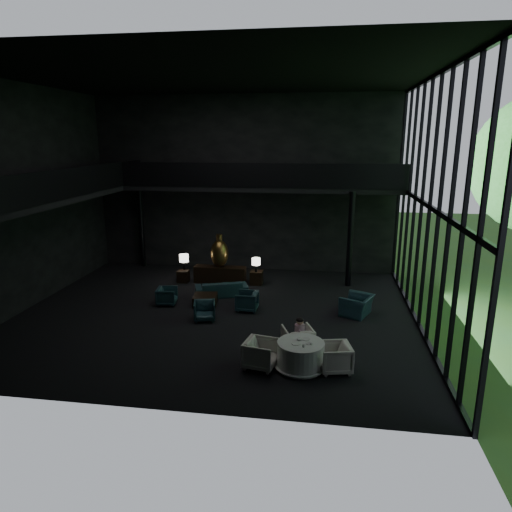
# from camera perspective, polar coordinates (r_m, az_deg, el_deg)

# --- Properties ---
(floor) EXTENTS (14.00, 12.00, 0.02)m
(floor) POSITION_cam_1_polar(r_m,az_deg,el_deg) (16.47, -4.98, -7.22)
(floor) COLOR black
(floor) RESTS_ON ground
(ceiling) EXTENTS (14.00, 12.00, 0.02)m
(ceiling) POSITION_cam_1_polar(r_m,az_deg,el_deg) (15.43, -5.67, 21.58)
(ceiling) COLOR black
(ceiling) RESTS_ON ground
(wall_back) EXTENTS (14.00, 0.04, 8.00)m
(wall_back) POSITION_cam_1_polar(r_m,az_deg,el_deg) (21.29, -1.48, 8.89)
(wall_back) COLOR black
(wall_back) RESTS_ON ground
(wall_front) EXTENTS (14.00, 0.04, 8.00)m
(wall_front) POSITION_cam_1_polar(r_m,az_deg,el_deg) (9.81, -13.53, 1.84)
(wall_front) COLOR black
(wall_front) RESTS_ON ground
(wall_left) EXTENTS (0.04, 12.00, 8.00)m
(wall_left) POSITION_cam_1_polar(r_m,az_deg,el_deg) (18.40, -27.15, 6.42)
(wall_left) COLOR black
(wall_left) RESTS_ON ground
(curtain_wall) EXTENTS (0.20, 12.00, 8.00)m
(curtain_wall) POSITION_cam_1_polar(r_m,az_deg,el_deg) (15.38, 20.90, 5.78)
(curtain_wall) COLOR black
(curtain_wall) RESTS_ON ground
(mezzanine_left) EXTENTS (2.00, 12.00, 0.25)m
(mezzanine_left) POSITION_cam_1_polar(r_m,az_deg,el_deg) (17.84, -24.52, 6.51)
(mezzanine_left) COLOR black
(mezzanine_left) RESTS_ON wall_left
(mezzanine_back) EXTENTS (12.00, 2.00, 0.25)m
(mezzanine_back) POSITION_cam_1_polar(r_m,az_deg,el_deg) (20.15, 0.87, 8.58)
(mezzanine_back) COLOR black
(mezzanine_back) RESTS_ON wall_back
(railing_left) EXTENTS (0.06, 12.00, 1.00)m
(railing_left) POSITION_cam_1_polar(r_m,az_deg,el_deg) (17.26, -21.90, 8.55)
(railing_left) COLOR black
(railing_left) RESTS_ON mezzanine_left
(railing_back) EXTENTS (12.00, 0.06, 1.00)m
(railing_back) POSITION_cam_1_polar(r_m,az_deg,el_deg) (19.11, 0.47, 10.06)
(railing_back) COLOR black
(railing_back) RESTS_ON mezzanine_back
(column_nw) EXTENTS (0.24, 0.24, 4.00)m
(column_nw) POSITION_cam_1_polar(r_m,az_deg,el_deg) (22.68, -14.15, 3.70)
(column_nw) COLOR black
(column_nw) RESTS_ON floor
(column_ne) EXTENTS (0.24, 0.24, 4.00)m
(column_ne) POSITION_cam_1_polar(r_m,az_deg,el_deg) (19.34, 11.68, 2.02)
(column_ne) COLOR black
(column_ne) RESTS_ON floor
(console) EXTENTS (2.24, 0.51, 0.71)m
(console) POSITION_cam_1_polar(r_m,az_deg,el_deg) (19.84, -4.52, -2.32)
(console) COLOR black
(console) RESTS_ON floor
(bronze_urn) EXTENTS (0.76, 0.76, 1.42)m
(bronze_urn) POSITION_cam_1_polar(r_m,az_deg,el_deg) (19.57, -4.58, 0.37)
(bronze_urn) COLOR #A16030
(bronze_urn) RESTS_ON console
(side_table_left) EXTENTS (0.46, 0.46, 0.51)m
(side_table_left) POSITION_cam_1_polar(r_m,az_deg,el_deg) (20.12, -9.07, -2.51)
(side_table_left) COLOR black
(side_table_left) RESTS_ON floor
(table_lamp_left) EXTENTS (0.40, 0.40, 0.67)m
(table_lamp_left) POSITION_cam_1_polar(r_m,az_deg,el_deg) (20.09, -8.99, -0.34)
(table_lamp_left) COLOR black
(table_lamp_left) RESTS_ON side_table_left
(side_table_right) EXTENTS (0.52, 0.52, 0.58)m
(side_table_right) POSITION_cam_1_polar(r_m,az_deg,el_deg) (19.57, 0.06, -2.72)
(side_table_right) COLOR black
(side_table_right) RESTS_ON floor
(table_lamp_right) EXTENTS (0.36, 0.36, 0.61)m
(table_lamp_right) POSITION_cam_1_polar(r_m,az_deg,el_deg) (19.25, 0.01, -0.77)
(table_lamp_right) COLOR black
(table_lamp_right) RESTS_ON side_table_right
(sofa) EXTENTS (2.12, 1.24, 0.80)m
(sofa) POSITION_cam_1_polar(r_m,az_deg,el_deg) (18.18, -4.33, -3.76)
(sofa) COLOR #13272F
(sofa) RESTS_ON floor
(lounge_armchair_west) EXTENTS (0.69, 0.73, 0.67)m
(lounge_armchair_west) POSITION_cam_1_polar(r_m,az_deg,el_deg) (17.52, -11.07, -4.92)
(lounge_armchair_west) COLOR #1E2B34
(lounge_armchair_west) RESTS_ON floor
(lounge_armchair_east) EXTENTS (0.72, 0.76, 0.77)m
(lounge_armchair_east) POSITION_cam_1_polar(r_m,az_deg,el_deg) (16.62, -1.15, -5.55)
(lounge_armchair_east) COLOR #16252E
(lounge_armchair_east) RESTS_ON floor
(lounge_armchair_south) EXTENTS (0.81, 0.78, 0.70)m
(lounge_armchair_south) POSITION_cam_1_polar(r_m,az_deg,el_deg) (15.86, -6.45, -6.77)
(lounge_armchair_south) COLOR black
(lounge_armchair_south) RESTS_ON floor
(window_armchair) EXTENTS (1.14, 1.34, 0.99)m
(window_armchair) POSITION_cam_1_polar(r_m,az_deg,el_deg) (16.53, 12.51, -5.60)
(window_armchair) COLOR black
(window_armchair) RESTS_ON floor
(coffee_table) EXTENTS (0.97, 0.97, 0.38)m
(coffee_table) POSITION_cam_1_polar(r_m,az_deg,el_deg) (17.31, -6.36, -5.48)
(coffee_table) COLOR black
(coffee_table) RESTS_ON floor
(dining_table) EXTENTS (1.45, 1.45, 0.75)m
(dining_table) POSITION_cam_1_polar(r_m,az_deg,el_deg) (12.74, 5.58, -12.42)
(dining_table) COLOR white
(dining_table) RESTS_ON floor
(dining_chair_north) EXTENTS (1.13, 1.10, 0.92)m
(dining_chair_north) POSITION_cam_1_polar(r_m,az_deg,el_deg) (13.55, 5.26, -10.06)
(dining_chair_north) COLOR silver
(dining_chair_north) RESTS_ON floor
(dining_chair_east) EXTENTS (0.99, 1.04, 0.91)m
(dining_chair_east) POSITION_cam_1_polar(r_m,az_deg,el_deg) (12.66, 9.82, -12.11)
(dining_chair_east) COLOR beige
(dining_chair_east) RESTS_ON floor
(dining_chair_west) EXTENTS (1.02, 1.06, 0.94)m
(dining_chair_west) POSITION_cam_1_polar(r_m,az_deg,el_deg) (12.67, 0.60, -11.79)
(dining_chair_west) COLOR silver
(dining_chair_west) RESTS_ON floor
(child) EXTENTS (0.29, 0.29, 0.63)m
(child) POSITION_cam_1_polar(r_m,az_deg,el_deg) (13.41, 5.49, -8.94)
(child) COLOR #E398C2
(child) RESTS_ON dining_chair_north
(plate_a) EXTENTS (0.32, 0.32, 0.02)m
(plate_a) POSITION_cam_1_polar(r_m,az_deg,el_deg) (12.46, 5.03, -10.85)
(plate_a) COLOR white
(plate_a) RESTS_ON dining_table
(plate_b) EXTENTS (0.24, 0.24, 0.02)m
(plate_b) POSITION_cam_1_polar(r_m,az_deg,el_deg) (12.75, 6.26, -10.28)
(plate_b) COLOR white
(plate_b) RESTS_ON dining_table
(saucer) EXTENTS (0.18, 0.18, 0.01)m
(saucer) POSITION_cam_1_polar(r_m,az_deg,el_deg) (12.50, 6.60, -10.82)
(saucer) COLOR white
(saucer) RESTS_ON dining_table
(coffee_cup) EXTENTS (0.09, 0.09, 0.05)m
(coffee_cup) POSITION_cam_1_polar(r_m,az_deg,el_deg) (12.45, 6.89, -10.77)
(coffee_cup) COLOR white
(coffee_cup) RESTS_ON saucer
(cereal_bowl) EXTENTS (0.15, 0.15, 0.07)m
(cereal_bowl) POSITION_cam_1_polar(r_m,az_deg,el_deg) (12.65, 5.42, -10.31)
(cereal_bowl) COLOR white
(cereal_bowl) RESTS_ON dining_table
(cream_pot) EXTENTS (0.06, 0.06, 0.07)m
(cream_pot) POSITION_cam_1_polar(r_m,az_deg,el_deg) (12.29, 5.94, -11.12)
(cream_pot) COLOR #99999E
(cream_pot) RESTS_ON dining_table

